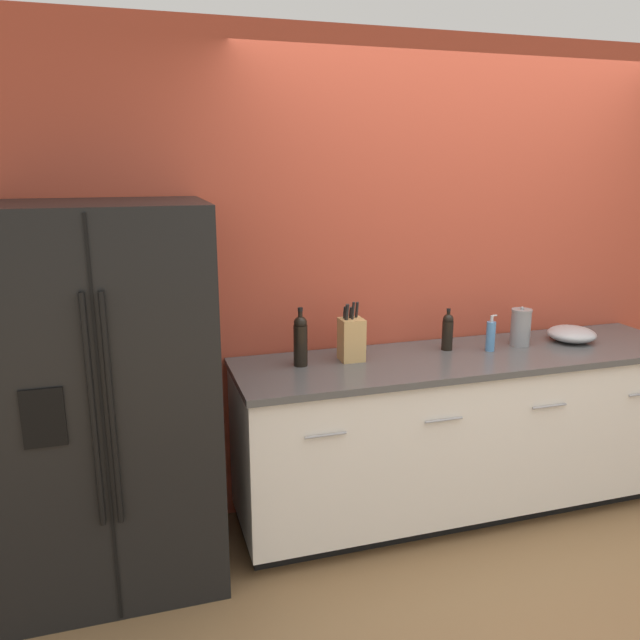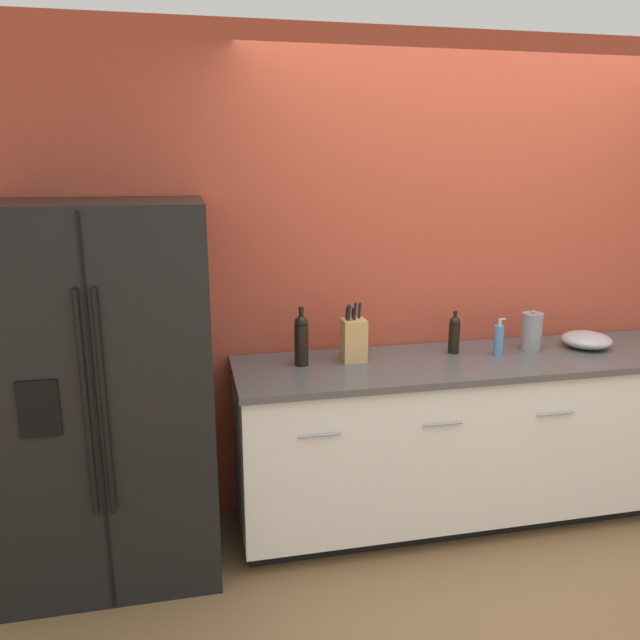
% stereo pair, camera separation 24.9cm
% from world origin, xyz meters
% --- Properties ---
extents(ground_plane, '(14.00, 14.00, 0.00)m').
position_xyz_m(ground_plane, '(0.00, 0.00, 0.00)').
color(ground_plane, olive).
extents(wall_back, '(10.00, 0.05, 2.60)m').
position_xyz_m(wall_back, '(0.00, 1.11, 1.30)').
color(wall_back, '#AD422D').
rests_on(wall_back, ground_plane).
extents(counter_unit, '(2.54, 0.64, 0.93)m').
position_xyz_m(counter_unit, '(-0.06, 0.77, 0.47)').
color(counter_unit, black).
rests_on(counter_unit, ground_plane).
extents(refrigerator, '(0.96, 0.73, 1.77)m').
position_xyz_m(refrigerator, '(-1.92, 0.72, 0.89)').
color(refrigerator, black).
rests_on(refrigerator, ground_plane).
extents(knife_block, '(0.12, 0.11, 0.32)m').
position_xyz_m(knife_block, '(-0.70, 0.84, 1.04)').
color(knife_block, tan).
rests_on(knife_block, counter_unit).
extents(wine_bottle, '(0.07, 0.07, 0.30)m').
position_xyz_m(wine_bottle, '(-0.97, 0.83, 1.06)').
color(wine_bottle, black).
rests_on(wine_bottle, counter_unit).
extents(soap_dispenser, '(0.05, 0.05, 0.20)m').
position_xyz_m(soap_dispenser, '(0.09, 0.78, 1.01)').
color(soap_dispenser, '#4C7FB2').
rests_on(soap_dispenser, counter_unit).
extents(oil_bottle, '(0.06, 0.06, 0.23)m').
position_xyz_m(oil_bottle, '(-0.13, 0.86, 1.03)').
color(oil_bottle, black).
rests_on(oil_bottle, counter_unit).
extents(steel_canister, '(0.11, 0.11, 0.22)m').
position_xyz_m(steel_canister, '(0.31, 0.83, 1.03)').
color(steel_canister, gray).
rests_on(steel_canister, counter_unit).
extents(mixing_bowl, '(0.27, 0.27, 0.09)m').
position_xyz_m(mixing_bowl, '(0.64, 0.80, 0.97)').
color(mixing_bowl, '#A3A3A5').
rests_on(mixing_bowl, counter_unit).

